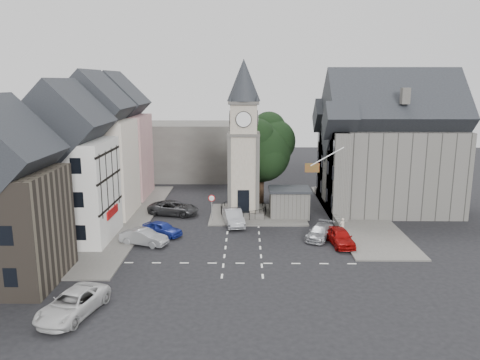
{
  "coord_description": "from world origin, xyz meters",
  "views": [
    {
      "loc": [
        0.24,
        -40.11,
        14.1
      ],
      "look_at": [
        -0.34,
        5.0,
        4.47
      ],
      "focal_mm": 35.0,
      "sensor_mm": 36.0,
      "label": 1
    }
  ],
  "objects_px": {
    "car_west_blue": "(162,229)",
    "pedestrian": "(342,226)",
    "clock_tower": "(244,140)",
    "stone_shelter": "(289,202)",
    "car_east_red": "(340,237)"
  },
  "relations": [
    {
      "from": "clock_tower",
      "to": "pedestrian",
      "type": "height_order",
      "value": "clock_tower"
    },
    {
      "from": "car_east_red",
      "to": "pedestrian",
      "type": "relative_size",
      "value": 2.92
    },
    {
      "from": "clock_tower",
      "to": "pedestrian",
      "type": "bearing_deg",
      "value": -32.75
    },
    {
      "from": "car_west_blue",
      "to": "pedestrian",
      "type": "relative_size",
      "value": 2.65
    },
    {
      "from": "car_west_blue",
      "to": "pedestrian",
      "type": "xyz_separation_m",
      "value": [
        16.81,
        0.87,
        0.07
      ]
    },
    {
      "from": "car_east_red",
      "to": "car_west_blue",
      "type": "bearing_deg",
      "value": 165.25
    },
    {
      "from": "clock_tower",
      "to": "car_east_red",
      "type": "height_order",
      "value": "clock_tower"
    },
    {
      "from": "car_west_blue",
      "to": "car_east_red",
      "type": "bearing_deg",
      "value": -69.77
    },
    {
      "from": "pedestrian",
      "to": "car_east_red",
      "type": "bearing_deg",
      "value": 51.36
    },
    {
      "from": "stone_shelter",
      "to": "car_west_blue",
      "type": "height_order",
      "value": "stone_shelter"
    },
    {
      "from": "stone_shelter",
      "to": "pedestrian",
      "type": "distance_m",
      "value": 7.16
    },
    {
      "from": "clock_tower",
      "to": "stone_shelter",
      "type": "distance_m",
      "value": 8.15
    },
    {
      "from": "stone_shelter",
      "to": "car_west_blue",
      "type": "xyz_separation_m",
      "value": [
        -12.3,
        -6.37,
        -0.88
      ]
    },
    {
      "from": "stone_shelter",
      "to": "car_east_red",
      "type": "distance_m",
      "value": 9.49
    },
    {
      "from": "clock_tower",
      "to": "car_west_blue",
      "type": "distance_m",
      "value": 12.6
    }
  ]
}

